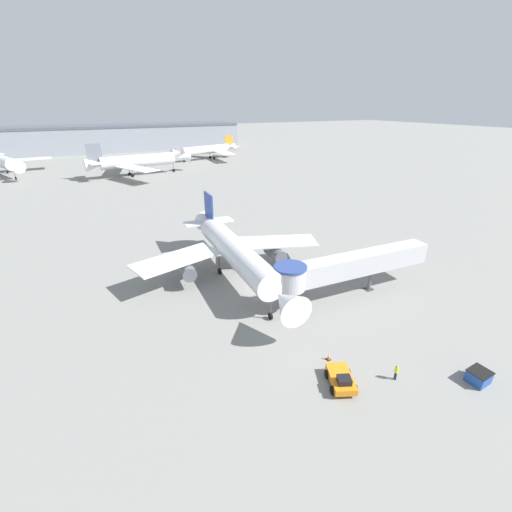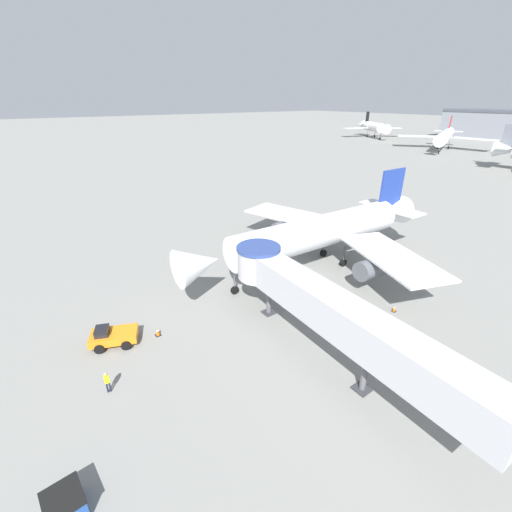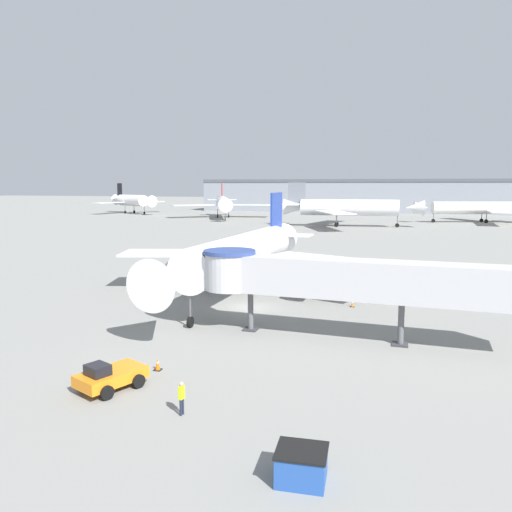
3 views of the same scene
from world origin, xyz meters
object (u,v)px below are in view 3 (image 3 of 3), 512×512
at_px(jet_bridge, 336,278).
at_px(ground_crew_marshaller, 182,396).
at_px(main_airplane, 243,254).
at_px(background_jet_red_tail, 223,203).
at_px(traffic_cone_starboard_wing, 352,304).
at_px(background_jet_black_tail, 132,200).
at_px(traffic_cone_near_nose, 158,364).
at_px(background_jet_orange_tail, 477,208).
at_px(pushback_tug_orange, 110,376).
at_px(service_container_blue, 301,465).
at_px(background_jet_gray_tail, 346,207).

height_order(jet_bridge, ground_crew_marshaller, jet_bridge).
distance_m(main_airplane, background_jet_red_tail, 121.97).
bearing_deg(traffic_cone_starboard_wing, jet_bridge, -91.31).
xyz_separation_m(main_airplane, background_jet_black_tail, (-89.36, 128.93, 0.85)).
bearing_deg(background_jet_black_tail, ground_crew_marshaller, -116.63).
xyz_separation_m(traffic_cone_near_nose, background_jet_red_tail, (-46.07, 134.77, 4.78)).
bearing_deg(main_airplane, traffic_cone_starboard_wing, -5.34).
height_order(main_airplane, traffic_cone_starboard_wing, main_airplane).
bearing_deg(background_jet_orange_tail, background_jet_red_tail, -103.54).
xyz_separation_m(pushback_tug_orange, traffic_cone_starboard_wing, (10.97, 23.16, -0.44)).
distance_m(traffic_cone_starboard_wing, background_jet_orange_tail, 120.25).
xyz_separation_m(traffic_cone_starboard_wing, background_jet_red_tail, (-55.87, 114.98, 4.84)).
distance_m(service_container_blue, traffic_cone_starboard_wing, 28.68).
distance_m(background_jet_red_tail, background_jet_orange_tail, 80.71).
distance_m(jet_bridge, traffic_cone_starboard_wing, 11.09).
xyz_separation_m(traffic_cone_starboard_wing, background_jet_black_tail, (-100.65, 130.39, 4.93)).
bearing_deg(pushback_tug_orange, main_airplane, 113.75).
bearing_deg(main_airplane, background_jet_black_tail, 126.77).
xyz_separation_m(main_airplane, ground_crew_marshaller, (5.52, -26.35, -3.39)).
bearing_deg(background_jet_orange_tail, background_jet_gray_tail, -69.56).
bearing_deg(background_jet_gray_tail, main_airplane, 174.03).
distance_m(jet_bridge, service_container_blue, 18.90).
distance_m(service_container_blue, background_jet_black_tail, 188.84).
distance_m(ground_crew_marshaller, background_jet_black_tail, 182.02).
relative_size(main_airplane, traffic_cone_near_nose, 43.72).
height_order(jet_bridge, background_jet_gray_tail, background_jet_gray_tail).
bearing_deg(ground_crew_marshaller, traffic_cone_near_nose, -132.01).
bearing_deg(traffic_cone_starboard_wing, ground_crew_marshaller, -103.04).
distance_m(traffic_cone_near_nose, background_jet_gray_tail, 111.36).
relative_size(main_airplane, traffic_cone_starboard_wing, 51.46).
xyz_separation_m(traffic_cone_near_nose, background_jet_gray_tail, (-1.59, 111.25, 4.86)).
xyz_separation_m(jet_bridge, background_jet_red_tail, (-55.64, 125.20, 0.55)).
relative_size(ground_crew_marshaller, background_jet_gray_tail, 0.04).
bearing_deg(main_airplane, background_jet_gray_tail, 92.11).
bearing_deg(background_jet_gray_tail, traffic_cone_starboard_wing, -178.94).
bearing_deg(traffic_cone_starboard_wing, service_container_blue, -87.90).
relative_size(pushback_tug_orange, background_jet_orange_tail, 0.12).
relative_size(traffic_cone_starboard_wing, traffic_cone_near_nose, 0.85).
relative_size(traffic_cone_near_nose, background_jet_orange_tail, 0.02).
height_order(main_airplane, background_jet_gray_tail, background_jet_gray_tail).
bearing_deg(traffic_cone_starboard_wing, pushback_tug_orange, -115.35).
bearing_deg(background_jet_red_tail, pushback_tug_orange, -94.68).
relative_size(pushback_tug_orange, service_container_blue, 2.01).
bearing_deg(pushback_tug_orange, ground_crew_marshaller, 4.60).
relative_size(traffic_cone_starboard_wing, ground_crew_marshaller, 0.37).
bearing_deg(ground_crew_marshaller, background_jet_orange_tail, 177.59).
relative_size(jet_bridge, traffic_cone_starboard_wing, 37.02).
distance_m(traffic_cone_starboard_wing, background_jet_gray_tail, 92.30).
height_order(background_jet_red_tail, background_jet_black_tail, background_jet_black_tail).
bearing_deg(background_jet_orange_tail, traffic_cone_starboard_wing, -27.29).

